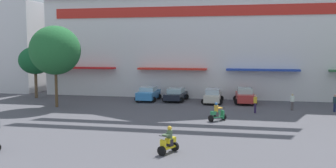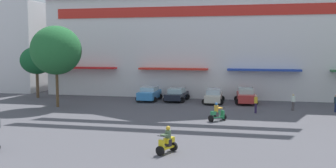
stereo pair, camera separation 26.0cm
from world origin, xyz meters
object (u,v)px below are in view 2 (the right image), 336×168
(parked_car_0, at_px, (149,94))
(parked_car_1, at_px, (177,94))
(plaza_tree_0, at_px, (56,50))
(parked_car_2, at_px, (214,96))
(plaza_tree_2, at_px, (37,61))
(scooter_rider_6, at_px, (167,142))
(pedestrian_0, at_px, (293,101))
(pedestrian_3, at_px, (336,102))
(pedestrian_1, at_px, (256,102))
(parked_car_3, at_px, (246,96))
(scooter_rider_0, at_px, (217,113))

(parked_car_0, xyz_separation_m, parked_car_1, (2.97, 0.39, -0.06))
(plaza_tree_0, height_order, parked_car_2, plaza_tree_0)
(plaza_tree_2, relative_size, scooter_rider_6, 3.90)
(pedestrian_0, xyz_separation_m, pedestrian_3, (3.64, -0.16, 0.03))
(parked_car_2, relative_size, scooter_rider_6, 2.97)
(plaza_tree_0, xyz_separation_m, parked_car_1, (10.58, 6.59, -4.81))
(plaza_tree_0, relative_size, parked_car_2, 1.76)
(plaza_tree_0, height_order, parked_car_0, plaza_tree_0)
(plaza_tree_0, height_order, pedestrian_3, plaza_tree_0)
(pedestrian_3, bearing_deg, pedestrian_1, -163.90)
(plaza_tree_0, relative_size, parked_car_3, 1.81)
(parked_car_1, relative_size, pedestrian_3, 2.76)
(parked_car_0, relative_size, parked_car_3, 0.97)
(parked_car_3, height_order, scooter_rider_6, parked_car_3)
(parked_car_1, relative_size, pedestrian_1, 2.65)
(plaza_tree_0, distance_m, scooter_rider_0, 17.05)
(pedestrian_1, bearing_deg, scooter_rider_6, -109.12)
(pedestrian_0, bearing_deg, pedestrian_3, -2.45)
(scooter_rider_0, bearing_deg, pedestrian_0, 45.66)
(pedestrian_0, height_order, pedestrian_1, pedestrian_1)
(parked_car_2, xyz_separation_m, parked_car_3, (3.29, 0.32, 0.07))
(parked_car_0, distance_m, pedestrian_0, 15.07)
(scooter_rider_6, bearing_deg, pedestrian_3, 53.60)
(plaza_tree_2, height_order, parked_car_1, plaza_tree_2)
(plaza_tree_0, xyz_separation_m, scooter_rider_0, (15.87, -3.85, -4.91))
(pedestrian_0, height_order, pedestrian_3, pedestrian_3)
(parked_car_2, distance_m, pedestrian_3, 11.77)
(scooter_rider_0, height_order, pedestrian_0, pedestrian_0)
(plaza_tree_0, relative_size, pedestrian_3, 5.00)
(parked_car_2, bearing_deg, plaza_tree_0, -157.85)
(plaza_tree_0, height_order, scooter_rider_0, plaza_tree_0)
(parked_car_2, distance_m, pedestrian_1, 6.90)
(plaza_tree_2, relative_size, parked_car_2, 1.31)
(pedestrian_0, bearing_deg, parked_car_1, 161.57)
(parked_car_0, relative_size, pedestrian_0, 2.73)
(parked_car_1, xyz_separation_m, parked_car_3, (7.36, -0.31, 0.10))
(parked_car_2, bearing_deg, pedestrian_1, -52.11)
(parked_car_3, bearing_deg, pedestrian_3, -25.16)
(scooter_rider_0, distance_m, pedestrian_3, 11.91)
(parked_car_0, xyz_separation_m, pedestrian_3, (18.30, -3.66, 0.12))
(pedestrian_1, bearing_deg, scooter_rider_0, -124.63)
(parked_car_2, distance_m, scooter_rider_0, 9.89)
(scooter_rider_0, bearing_deg, parked_car_3, 78.44)
(scooter_rider_0, xyz_separation_m, pedestrian_1, (3.02, 4.37, 0.35))
(parked_car_3, relative_size, pedestrian_3, 2.76)
(pedestrian_3, bearing_deg, parked_car_3, 154.84)
(parked_car_0, bearing_deg, parked_car_1, 7.46)
(parked_car_1, bearing_deg, parked_car_0, -172.54)
(plaza_tree_0, xyz_separation_m, pedestrian_0, (22.27, 2.70, -4.65))
(pedestrian_0, distance_m, pedestrian_3, 3.64)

